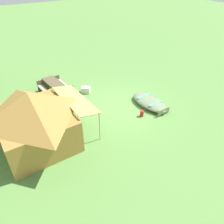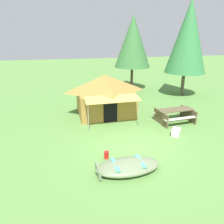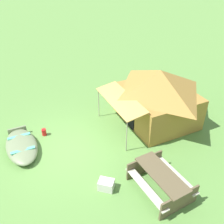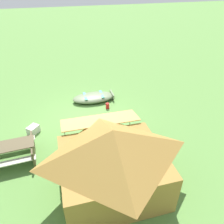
{
  "view_description": "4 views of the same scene",
  "coord_description": "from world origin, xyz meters",
  "px_view_note": "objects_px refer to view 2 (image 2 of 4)",
  "views": [
    {
      "loc": [
        -7.65,
        5.53,
        6.27
      ],
      "look_at": [
        -1.05,
        0.97,
        0.74
      ],
      "focal_mm": 34.44,
      "sensor_mm": 36.0,
      "label": 1
    },
    {
      "loc": [
        -2.9,
        -7.54,
        4.45
      ],
      "look_at": [
        -0.47,
        1.65,
        1.04
      ],
      "focal_mm": 33.54,
      "sensor_mm": 36.0,
      "label": 2
    },
    {
      "loc": [
        7.49,
        -1.85,
        6.65
      ],
      "look_at": [
        0.09,
        1.81,
        1.26
      ],
      "focal_mm": 40.81,
      "sensor_mm": 36.0,
      "label": 3
    },
    {
      "loc": [
        1.06,
        8.77,
        6.12
      ],
      "look_at": [
        -0.97,
        1.46,
        1.15
      ],
      "focal_mm": 34.85,
      "sensor_mm": 36.0,
      "label": 4
    }
  ],
  "objects_px": {
    "cooler_box": "(176,132)",
    "fuel_can": "(106,155)",
    "canvas_cabin_tent": "(105,94)",
    "picnic_table": "(175,114)",
    "pine_tree_back_right": "(188,37)",
    "pine_tree_back_left": "(133,41)",
    "beached_rowboat": "(128,166)"
  },
  "relations": [
    {
      "from": "beached_rowboat",
      "to": "cooler_box",
      "type": "height_order",
      "value": "beached_rowboat"
    },
    {
      "from": "canvas_cabin_tent",
      "to": "cooler_box",
      "type": "xyz_separation_m",
      "value": [
        2.63,
        -3.73,
        -1.08
      ]
    },
    {
      "from": "beached_rowboat",
      "to": "canvas_cabin_tent",
      "type": "xyz_separation_m",
      "value": [
        0.55,
        5.85,
        1.05
      ]
    },
    {
      "from": "pine_tree_back_left",
      "to": "pine_tree_back_right",
      "type": "bearing_deg",
      "value": -42.57
    },
    {
      "from": "cooler_box",
      "to": "fuel_can",
      "type": "height_order",
      "value": "cooler_box"
    },
    {
      "from": "cooler_box",
      "to": "pine_tree_back_left",
      "type": "distance_m",
      "value": 10.4
    },
    {
      "from": "canvas_cabin_tent",
      "to": "pine_tree_back_left",
      "type": "xyz_separation_m",
      "value": [
        3.79,
        5.82,
        2.86
      ]
    },
    {
      "from": "picnic_table",
      "to": "fuel_can",
      "type": "relative_size",
      "value": 6.87
    },
    {
      "from": "pine_tree_back_left",
      "to": "pine_tree_back_right",
      "type": "distance_m",
      "value": 4.44
    },
    {
      "from": "canvas_cabin_tent",
      "to": "picnic_table",
      "type": "bearing_deg",
      "value": -32.51
    },
    {
      "from": "fuel_can",
      "to": "pine_tree_back_right",
      "type": "xyz_separation_m",
      "value": [
        8.12,
        7.68,
        4.33
      ]
    },
    {
      "from": "pine_tree_back_left",
      "to": "picnic_table",
      "type": "bearing_deg",
      "value": -92.51
    },
    {
      "from": "cooler_box",
      "to": "canvas_cabin_tent",
      "type": "bearing_deg",
      "value": 125.18
    },
    {
      "from": "beached_rowboat",
      "to": "pine_tree_back_left",
      "type": "height_order",
      "value": "pine_tree_back_left"
    },
    {
      "from": "canvas_cabin_tent",
      "to": "pine_tree_back_left",
      "type": "bearing_deg",
      "value": 56.93
    },
    {
      "from": "fuel_can",
      "to": "pine_tree_back_left",
      "type": "bearing_deg",
      "value": 65.51
    },
    {
      "from": "canvas_cabin_tent",
      "to": "pine_tree_back_right",
      "type": "distance_m",
      "value": 8.25
    },
    {
      "from": "picnic_table",
      "to": "fuel_can",
      "type": "height_order",
      "value": "picnic_table"
    },
    {
      "from": "beached_rowboat",
      "to": "picnic_table",
      "type": "xyz_separation_m",
      "value": [
        3.98,
        3.65,
        0.27
      ]
    },
    {
      "from": "beached_rowboat",
      "to": "cooler_box",
      "type": "relative_size",
      "value": 4.67
    },
    {
      "from": "cooler_box",
      "to": "pine_tree_back_left",
      "type": "height_order",
      "value": "pine_tree_back_left"
    },
    {
      "from": "beached_rowboat",
      "to": "pine_tree_back_right",
      "type": "distance_m",
      "value": 12.3
    },
    {
      "from": "pine_tree_back_right",
      "to": "picnic_table",
      "type": "bearing_deg",
      "value": -125.75
    },
    {
      "from": "picnic_table",
      "to": "pine_tree_back_left",
      "type": "height_order",
      "value": "pine_tree_back_left"
    },
    {
      "from": "cooler_box",
      "to": "picnic_table",
      "type": "bearing_deg",
      "value": 62.11
    },
    {
      "from": "picnic_table",
      "to": "pine_tree_back_left",
      "type": "bearing_deg",
      "value": 87.49
    },
    {
      "from": "beached_rowboat",
      "to": "fuel_can",
      "type": "xyz_separation_m",
      "value": [
        -0.52,
        1.0,
        -0.05
      ]
    },
    {
      "from": "cooler_box",
      "to": "pine_tree_back_left",
      "type": "relative_size",
      "value": 0.08
    },
    {
      "from": "cooler_box",
      "to": "fuel_can",
      "type": "bearing_deg",
      "value": -163.1
    },
    {
      "from": "pine_tree_back_right",
      "to": "pine_tree_back_left",
      "type": "bearing_deg",
      "value": 137.43
    },
    {
      "from": "fuel_can",
      "to": "picnic_table",
      "type": "bearing_deg",
      "value": 30.52
    },
    {
      "from": "fuel_can",
      "to": "pine_tree_back_right",
      "type": "distance_m",
      "value": 11.98
    }
  ]
}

